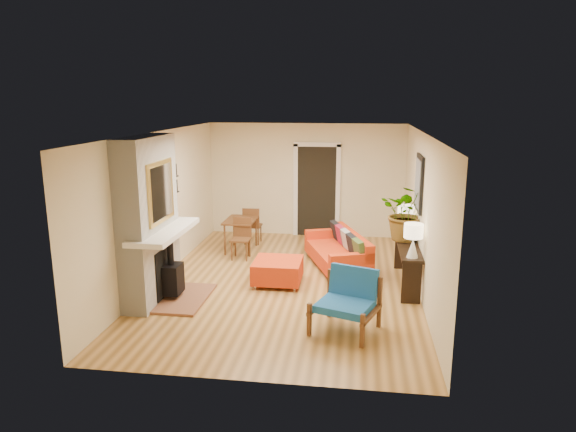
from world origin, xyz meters
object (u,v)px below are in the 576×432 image
sofa (340,251)px  lamp_near (413,237)px  console_table (407,253)px  blue_chair (348,297)px  dining_table (244,226)px  houseplant (408,213)px  lamp_far (406,216)px  ottoman (278,270)px

sofa → lamp_near: 2.04m
sofa → console_table: size_ratio=1.10×
sofa → blue_chair: blue_chair is taller
sofa → blue_chair: 2.65m
dining_table → lamp_near: lamp_near is taller
console_table → lamp_near: 0.88m
blue_chair → console_table: blue_chair is taller
houseplant → console_table: bearing=-87.8°
houseplant → lamp_far: bearing=88.6°
lamp_far → dining_table: bearing=163.8°
sofa → blue_chair: bearing=-85.5°
ottoman → sofa: bearing=43.9°
sofa → ottoman: sofa is taller
blue_chair → console_table: (0.96, 1.87, 0.12)m
ottoman → lamp_far: size_ratio=1.52×
blue_chair → houseplant: size_ratio=1.04×
sofa → ottoman: size_ratio=2.46×
sofa → console_table: bearing=-33.2°
console_table → houseplant: 0.69m
console_table → lamp_far: lamp_far is taller
sofa → console_table: sofa is taller
blue_chair → houseplant: houseplant is taller
sofa → lamp_near: (1.17, -1.50, 0.74)m
dining_table → houseplant: size_ratio=1.53×
lamp_far → houseplant: houseplant is taller
dining_table → lamp_far: size_ratio=2.82×
console_table → houseplant: bearing=92.2°
dining_table → lamp_near: bearing=-36.0°
sofa → houseplant: houseplant is taller
lamp_near → lamp_far: same height
sofa → lamp_far: bearing=-4.7°
houseplant → ottoman: bearing=-167.2°
ottoman → dining_table: dining_table is taller
sofa → lamp_near: lamp_near is taller
houseplant → sofa: bearing=156.3°
ottoman → blue_chair: 2.06m
sofa → lamp_near: size_ratio=3.76×
ottoman → lamp_far: 2.53m
ottoman → lamp_near: lamp_near is taller
console_table → lamp_near: lamp_near is taller
sofa → lamp_far: lamp_far is taller
lamp_far → lamp_near: bearing=-90.0°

